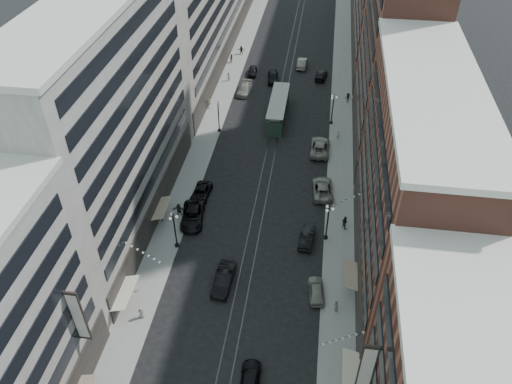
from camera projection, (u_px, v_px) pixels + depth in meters
The scene contains 37 objects.
ground at pixel (277, 120), 86.11m from camera, with size 220.00×220.00×0.00m, color black.
sidewalk_west at pixel (226, 88), 94.89m from camera, with size 4.00×180.00×0.15m, color gray.
sidewalk_east at pixel (342, 96), 92.51m from camera, with size 4.00×180.00×0.15m, color gray.
rail_west at pixel (279, 92), 93.82m from camera, with size 0.12×180.00×0.02m, color #2D2D33.
rail_east at pixel (287, 93), 93.67m from camera, with size 0.12×180.00×0.02m, color #2D2D33.
building_west_mid at pixel (112, 126), 58.41m from camera, with size 8.00×36.00×28.00m, color #A59E92.
building_east_mid at pixel (409, 192), 52.18m from camera, with size 8.00×30.00×24.00m, color brown.
building_east_tower at pixel (402, 11), 67.86m from camera, with size 8.00×26.00×42.00m, color brown.
lamppost_sw_far at pixel (175, 229), 60.68m from camera, with size 1.03×1.14×5.52m.
lamppost_sw_mid at pixel (219, 115), 81.31m from camera, with size 1.03×1.14×5.52m.
lamppost_se_far at pixel (328, 221), 61.75m from camera, with size 1.03×1.14×5.52m.
lamppost_se_mid at pixel (333, 108), 83.14m from camera, with size 1.03×1.14×5.52m.
streetcar at pixel (278, 110), 85.67m from camera, with size 2.83×12.77×3.53m.
car_2 at pixel (193, 216), 65.86m from camera, with size 2.81×6.10×1.70m, color black.
car_4 at pixel (316, 290), 56.35m from camera, with size 1.74×4.32×1.47m, color gray.
car_5 at pixel (224, 279), 57.42m from camera, with size 1.88×5.40×1.78m, color black.
car_6 at pixel (250, 380), 47.97m from camera, with size 1.94×4.78×1.39m, color black.
pedestrian_1 at pixel (141, 312), 53.78m from camera, with size 0.74×0.41×1.52m, color gray.
pedestrian_2 at pixel (160, 216), 65.47m from camera, with size 0.92×0.50×1.89m, color black.
pedestrian_4 at pixel (336, 306), 54.38m from camera, with size 0.98×0.45×1.67m, color #B4AA95.
car_7 at pixel (201, 193), 69.81m from camera, with size 2.29×4.97×1.38m, color black.
car_8 at pixel (244, 89), 93.18m from camera, with size 2.21×5.44×1.58m, color gray.
car_9 at pixel (252, 71), 99.08m from camera, with size 1.69×4.21×1.44m, color black.
car_10 at pixel (307, 237), 62.92m from camera, with size 1.66×4.77×1.57m, color black.
car_11 at pixel (320, 147), 78.29m from camera, with size 2.91×6.32×1.76m, color slate.
car_12 at pixel (321, 75), 97.77m from camera, with size 2.01×4.94×1.43m, color black.
car_13 at pixel (273, 77), 96.76m from camera, with size 2.08×5.17×1.76m, color black.
car_14 at pixel (302, 63), 101.60m from camera, with size 1.78×5.11×1.68m, color slate.
pedestrian_5 at pixel (179, 209), 66.56m from camera, with size 1.64×0.47×1.77m, color black.
pedestrian_6 at pixel (209, 104), 88.43m from camera, with size 1.04×0.47×1.78m, color #BBB49B.
pedestrian_7 at pixel (345, 222), 64.59m from camera, with size 0.89×0.49×1.84m, color black.
pedestrian_8 at pixel (338, 135), 80.81m from camera, with size 0.59×0.39×1.63m, color #B0AA92.
pedestrian_9 at pixel (348, 98), 90.06m from camera, with size 1.15×0.48×1.78m, color black.
car_extra_0 at pixel (322, 188), 70.33m from camera, with size 2.73×5.92×1.64m, color slate.
pedestrian_extra_0 at pixel (228, 77), 96.74m from camera, with size 0.78×0.43×1.61m, color gray.
pedestrian_extra_1 at pixel (232, 58), 103.04m from camera, with size 0.84×0.46×1.72m, color black.
pedestrian_extra_2 at pixel (241, 50), 106.18m from camera, with size 1.62×0.47×1.75m, color black.
Camera 1 is at (6.75, -14.15, 45.15)m, focal length 35.00 mm.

